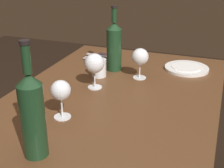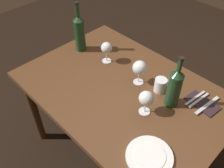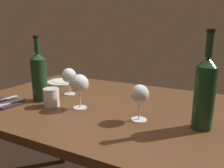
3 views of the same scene
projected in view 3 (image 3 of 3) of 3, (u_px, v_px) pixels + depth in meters
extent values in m
cube|color=#56351E|center=(98.00, 106.00, 1.16)|extent=(1.30, 0.90, 0.04)
cylinder|color=#412816|center=(216.00, 161.00, 1.32)|extent=(0.06, 0.06, 0.70)
cylinder|color=#412816|center=(61.00, 123.00, 1.84)|extent=(0.06, 0.06, 0.70)
cylinder|color=white|center=(80.00, 108.00, 1.08)|extent=(0.07, 0.07, 0.00)
cylinder|color=white|center=(80.00, 99.00, 1.07)|extent=(0.01, 0.01, 0.08)
sphere|color=white|center=(79.00, 84.00, 1.05)|extent=(0.09, 0.09, 0.09)
cylinder|color=maroon|center=(79.00, 85.00, 1.05)|extent=(0.07, 0.07, 0.02)
cylinder|color=white|center=(139.00, 120.00, 0.94)|extent=(0.07, 0.07, 0.00)
cylinder|color=white|center=(139.00, 110.00, 0.93)|extent=(0.01, 0.01, 0.08)
sphere|color=white|center=(140.00, 94.00, 0.91)|extent=(0.08, 0.08, 0.08)
cylinder|color=maroon|center=(140.00, 95.00, 0.91)|extent=(0.06, 0.06, 0.02)
cylinder|color=white|center=(70.00, 94.00, 1.30)|extent=(0.07, 0.07, 0.00)
cylinder|color=white|center=(69.00, 87.00, 1.29)|extent=(0.01, 0.01, 0.07)
sphere|color=white|center=(69.00, 75.00, 1.27)|extent=(0.08, 0.08, 0.08)
cylinder|color=maroon|center=(69.00, 77.00, 1.27)|extent=(0.06, 0.06, 0.01)
cylinder|color=#19381E|center=(204.00, 98.00, 0.83)|extent=(0.08, 0.08, 0.24)
cone|color=#19381E|center=(208.00, 62.00, 0.80)|extent=(0.08, 0.08, 0.03)
cylinder|color=#19381E|center=(210.00, 45.00, 0.78)|extent=(0.03, 0.03, 0.09)
cylinder|color=black|center=(211.00, 31.00, 0.77)|extent=(0.03, 0.03, 0.01)
cylinder|color=#19381E|center=(39.00, 80.00, 1.17)|extent=(0.08, 0.08, 0.22)
cone|color=#19381E|center=(37.00, 56.00, 1.13)|extent=(0.08, 0.08, 0.03)
cylinder|color=#19381E|center=(37.00, 45.00, 1.12)|extent=(0.03, 0.03, 0.07)
cylinder|color=black|center=(36.00, 37.00, 1.11)|extent=(0.03, 0.03, 0.01)
cylinder|color=white|center=(51.00, 97.00, 1.10)|extent=(0.08, 0.08, 0.09)
cylinder|color=silver|center=(52.00, 102.00, 1.10)|extent=(0.06, 0.06, 0.03)
cylinder|color=white|center=(65.00, 82.00, 1.56)|extent=(0.23, 0.23, 0.01)
cylinder|color=white|center=(64.00, 81.00, 1.56)|extent=(0.16, 0.16, 0.00)
cube|color=#2D1E23|center=(3.00, 103.00, 1.14)|extent=(0.20, 0.13, 0.01)
cube|color=silver|center=(6.00, 102.00, 1.12)|extent=(0.03, 0.18, 0.00)
cube|color=silver|center=(9.00, 103.00, 1.11)|extent=(0.03, 0.18, 0.00)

